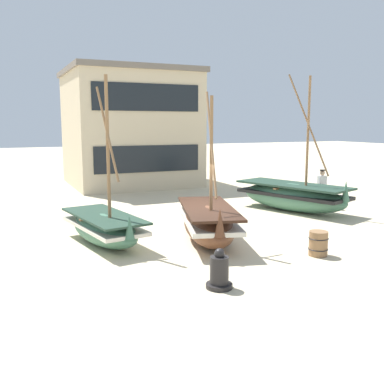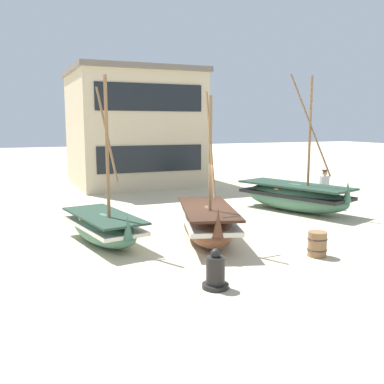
{
  "view_description": "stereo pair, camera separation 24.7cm",
  "coord_description": "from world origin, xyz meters",
  "px_view_note": "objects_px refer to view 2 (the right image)",
  "views": [
    {
      "loc": [
        -5.98,
        -12.36,
        3.68
      ],
      "look_at": [
        0.0,
        1.0,
        1.4
      ],
      "focal_mm": 41.29,
      "sensor_mm": 36.0,
      "label": 1
    },
    {
      "loc": [
        -5.76,
        -12.46,
        3.68
      ],
      "look_at": [
        0.0,
        1.0,
        1.4
      ],
      "focal_mm": 41.29,
      "sensor_mm": 36.0,
      "label": 2
    }
  ],
  "objects_px": {
    "capstan_winch": "(215,273)",
    "wooden_barrel": "(317,244)",
    "harbor_building_main": "(133,128)",
    "fishing_boat_near_left": "(104,227)",
    "fishing_boat_far_right": "(208,223)",
    "fisherman_by_hull": "(324,189)",
    "fishing_boat_centre_large": "(295,196)"
  },
  "relations": [
    {
      "from": "fishing_boat_near_left",
      "to": "wooden_barrel",
      "type": "distance_m",
      "value": 6.37
    },
    {
      "from": "fisherman_by_hull",
      "to": "capstan_winch",
      "type": "xyz_separation_m",
      "value": [
        -8.58,
        -6.71,
        -0.47
      ]
    },
    {
      "from": "fishing_boat_far_right",
      "to": "harbor_building_main",
      "type": "xyz_separation_m",
      "value": [
        1.6,
        14.08,
        2.8
      ]
    },
    {
      "from": "fishing_boat_near_left",
      "to": "fisherman_by_hull",
      "type": "xyz_separation_m",
      "value": [
        10.09,
        1.98,
        0.31
      ]
    },
    {
      "from": "fisherman_by_hull",
      "to": "wooden_barrel",
      "type": "distance_m",
      "value": 7.5
    },
    {
      "from": "fishing_boat_far_right",
      "to": "wooden_barrel",
      "type": "relative_size",
      "value": 6.64
    },
    {
      "from": "capstan_winch",
      "to": "harbor_building_main",
      "type": "height_order",
      "value": "harbor_building_main"
    },
    {
      "from": "fishing_boat_far_right",
      "to": "capstan_winch",
      "type": "height_order",
      "value": "fishing_boat_far_right"
    },
    {
      "from": "fishing_boat_near_left",
      "to": "harbor_building_main",
      "type": "xyz_separation_m",
      "value": [
        4.62,
        12.97,
        2.89
      ]
    },
    {
      "from": "fisherman_by_hull",
      "to": "wooden_barrel",
      "type": "height_order",
      "value": "fisherman_by_hull"
    },
    {
      "from": "fishing_boat_near_left",
      "to": "capstan_winch",
      "type": "bearing_deg",
      "value": -72.33
    },
    {
      "from": "fishing_boat_near_left",
      "to": "harbor_building_main",
      "type": "height_order",
      "value": "harbor_building_main"
    },
    {
      "from": "harbor_building_main",
      "to": "fishing_boat_near_left",
      "type": "bearing_deg",
      "value": -109.6
    },
    {
      "from": "fisherman_by_hull",
      "to": "capstan_winch",
      "type": "relative_size",
      "value": 1.83
    },
    {
      "from": "fishing_boat_near_left",
      "to": "capstan_winch",
      "type": "relative_size",
      "value": 5.49
    },
    {
      "from": "capstan_winch",
      "to": "fishing_boat_centre_large",
      "type": "bearing_deg",
      "value": 43.44
    },
    {
      "from": "fishing_boat_near_left",
      "to": "wooden_barrel",
      "type": "bearing_deg",
      "value": -35.34
    },
    {
      "from": "fishing_boat_far_right",
      "to": "fisherman_by_hull",
      "type": "distance_m",
      "value": 7.72
    },
    {
      "from": "fishing_boat_far_right",
      "to": "capstan_winch",
      "type": "xyz_separation_m",
      "value": [
        -1.51,
        -3.63,
        -0.26
      ]
    },
    {
      "from": "capstan_winch",
      "to": "wooden_barrel",
      "type": "height_order",
      "value": "capstan_winch"
    },
    {
      "from": "wooden_barrel",
      "to": "harbor_building_main",
      "type": "height_order",
      "value": "harbor_building_main"
    },
    {
      "from": "fishing_boat_near_left",
      "to": "fishing_boat_centre_large",
      "type": "height_order",
      "value": "fishing_boat_centre_large"
    },
    {
      "from": "fisherman_by_hull",
      "to": "harbor_building_main",
      "type": "xyz_separation_m",
      "value": [
        -5.47,
        11.0,
        2.58
      ]
    },
    {
      "from": "fishing_boat_near_left",
      "to": "harbor_building_main",
      "type": "bearing_deg",
      "value": 70.4
    },
    {
      "from": "fishing_boat_near_left",
      "to": "wooden_barrel",
      "type": "height_order",
      "value": "fishing_boat_near_left"
    },
    {
      "from": "fishing_boat_far_right",
      "to": "fisherman_by_hull",
      "type": "relative_size",
      "value": 2.76
    },
    {
      "from": "fishing_boat_centre_large",
      "to": "fishing_boat_far_right",
      "type": "height_order",
      "value": "fishing_boat_centre_large"
    },
    {
      "from": "fishing_boat_far_right",
      "to": "wooden_barrel",
      "type": "distance_m",
      "value": 3.38
    },
    {
      "from": "fishing_boat_near_left",
      "to": "harbor_building_main",
      "type": "relative_size",
      "value": 0.69
    },
    {
      "from": "fisherman_by_hull",
      "to": "wooden_barrel",
      "type": "relative_size",
      "value": 2.41
    },
    {
      "from": "harbor_building_main",
      "to": "fisherman_by_hull",
      "type": "bearing_deg",
      "value": -63.55
    },
    {
      "from": "fishing_boat_centre_large",
      "to": "harbor_building_main",
      "type": "distance_m",
      "value": 12.06
    }
  ]
}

